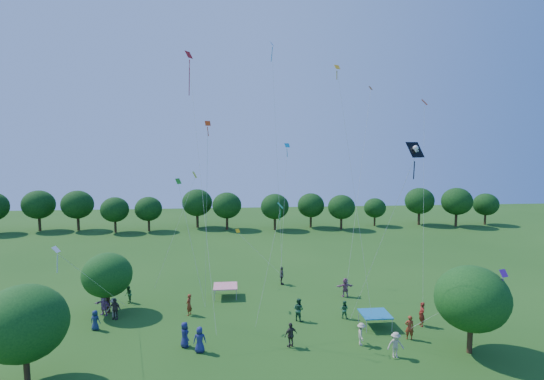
# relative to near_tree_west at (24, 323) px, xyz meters

# --- Properties ---
(near_tree_west) EXTENTS (4.97, 4.97, 6.04)m
(near_tree_west) POSITION_rel_near_tree_west_xyz_m (0.00, 0.00, 0.00)
(near_tree_west) COLOR #422B19
(near_tree_west) RESTS_ON ground
(near_tree_north) EXTENTS (4.13, 4.13, 5.14)m
(near_tree_north) POSITION_rel_near_tree_west_xyz_m (1.64, 10.80, -0.53)
(near_tree_north) COLOR #422B19
(near_tree_north) RESTS_ON ground
(near_tree_east) EXTENTS (4.90, 4.90, 6.05)m
(near_tree_east) POSITION_rel_near_tree_west_xyz_m (28.27, 1.26, 0.04)
(near_tree_east) COLOR #422B19
(near_tree_east) RESTS_ON ground
(treeline) EXTENTS (88.01, 8.77, 6.77)m
(treeline) POSITION_rel_near_tree_west_xyz_m (13.27, 45.97, 0.29)
(treeline) COLOR #422B19
(treeline) RESTS_ON ground
(tent_red_stripe) EXTENTS (2.20, 2.20, 1.10)m
(tent_red_stripe) POSITION_rel_near_tree_west_xyz_m (11.48, 13.60, -2.77)
(tent_red_stripe) COLOR red
(tent_red_stripe) RESTS_ON ground
(tent_blue) EXTENTS (2.20, 2.20, 1.10)m
(tent_blue) POSITION_rel_near_tree_west_xyz_m (23.21, 5.91, -2.77)
(tent_blue) COLOR #18669D
(tent_blue) RESTS_ON ground
(crowd_person_0) EXTENTS (0.84, 0.58, 1.55)m
(crowd_person_0) POSITION_rel_near_tree_west_xyz_m (1.62, 7.38, -3.03)
(crowd_person_0) COLOR navy
(crowd_person_0) RESTS_ON ground
(crowd_person_1) EXTENTS (0.66, 0.79, 1.81)m
(crowd_person_1) POSITION_rel_near_tree_west_xyz_m (8.51, 9.60, -2.90)
(crowd_person_1) COLOR maroon
(crowd_person_1) RESTS_ON ground
(crowd_person_2) EXTENTS (1.01, 0.98, 1.85)m
(crowd_person_2) POSITION_rel_near_tree_west_xyz_m (17.44, 7.64, -2.88)
(crowd_person_2) COLOR #224F32
(crowd_person_2) RESTS_ON ground
(crowd_person_3) EXTENTS (1.16, 0.55, 1.75)m
(crowd_person_3) POSITION_rel_near_tree_west_xyz_m (22.98, 1.11, -2.93)
(crowd_person_3) COLOR #B4AA90
(crowd_person_3) RESTS_ON ground
(crowd_person_4) EXTENTS (1.13, 0.81, 1.75)m
(crowd_person_4) POSITION_rel_near_tree_west_xyz_m (2.59, 9.32, -2.93)
(crowd_person_4) COLOR #3A312F
(crowd_person_4) RESTS_ON ground
(crowd_person_5) EXTENTS (1.69, 0.69, 1.78)m
(crowd_person_5) POSITION_rel_near_tree_west_xyz_m (22.67, 12.66, -2.91)
(crowd_person_5) COLOR #8E5274
(crowd_person_5) RESTS_ON ground
(crowd_person_6) EXTENTS (0.86, 1.00, 1.79)m
(crowd_person_6) POSITION_rel_near_tree_west_xyz_m (8.77, 3.95, -2.91)
(crowd_person_6) COLOR navy
(crowd_person_6) RESTS_ON ground
(crowd_person_7) EXTENTS (0.47, 0.72, 1.90)m
(crowd_person_7) POSITION_rel_near_tree_west_xyz_m (26.92, 5.72, -2.85)
(crowd_person_7) COLOR maroon
(crowd_person_7) RESTS_ON ground
(crowd_person_8) EXTENTS (0.83, 0.70, 1.49)m
(crowd_person_8) POSITION_rel_near_tree_west_xyz_m (21.25, 7.76, -3.06)
(crowd_person_8) COLOR #2A643D
(crowd_person_8) RESTS_ON ground
(crowd_person_9) EXTENTS (1.14, 0.79, 1.60)m
(crowd_person_9) POSITION_rel_near_tree_west_xyz_m (2.35, 9.79, -3.00)
(crowd_person_9) COLOR #C1AD9A
(crowd_person_9) RESTS_ON ground
(crowd_person_10) EXTENTS (1.13, 0.89, 1.76)m
(crowd_person_10) POSITION_rel_near_tree_west_xyz_m (16.20, 3.23, -2.92)
(crowd_person_10) COLOR #36322B
(crowd_person_10) RESTS_ON ground
(crowd_person_11) EXTENTS (1.71, 1.33, 1.75)m
(crowd_person_11) POSITION_rel_near_tree_west_xyz_m (1.41, 10.28, -2.93)
(crowd_person_11) COLOR #985895
(crowd_person_11) RESTS_ON ground
(crowd_person_12) EXTENTS (0.89, 0.49, 1.79)m
(crowd_person_12) POSITION_rel_near_tree_west_xyz_m (9.88, 3.07, -2.91)
(crowd_person_12) COLOR navy
(crowd_person_12) RESTS_ON ground
(crowd_person_13) EXTENTS (0.74, 0.55, 1.79)m
(crowd_person_13) POSITION_rel_near_tree_west_xyz_m (25.01, 3.61, -2.91)
(crowd_person_13) COLOR maroon
(crowd_person_13) RESTS_ON ground
(crowd_person_14) EXTENTS (0.60, 0.86, 1.57)m
(crowd_person_14) POSITION_rel_near_tree_west_xyz_m (2.79, 12.88, -3.02)
(crowd_person_14) COLOR #235226
(crowd_person_14) RESTS_ON ground
(crowd_person_15) EXTENTS (0.66, 1.13, 1.62)m
(crowd_person_15) POSITION_rel_near_tree_west_xyz_m (21.23, 3.04, -2.99)
(crowd_person_15) COLOR #B4AA90
(crowd_person_15) RESTS_ON ground
(crowd_person_16) EXTENTS (0.54, 1.10, 1.85)m
(crowd_person_16) POSITION_rel_near_tree_west_xyz_m (17.13, 16.63, -2.88)
(crowd_person_16) COLOR #38302C
(crowd_person_16) RESTS_ON ground
(pirate_kite) EXTENTS (3.67, 3.97, 13.05)m
(pirate_kite) POSITION_rel_near_tree_west_xyz_m (23.81, 1.22, 9.81)
(pirate_kite) COLOR black
(red_high_kite) EXTENTS (2.77, 10.36, 20.87)m
(red_high_kite) POSITION_rel_near_tree_west_xyz_m (9.04, 11.02, 14.07)
(red_high_kite) COLOR red
(small_kite_0) EXTENTS (0.72, 1.18, 14.63)m
(small_kite_0) POSITION_rel_near_tree_west_xyz_m (10.33, 7.03, 8.02)
(small_kite_0) COLOR #F8430E
(small_kite_1) EXTENTS (0.91, 2.73, 16.61)m
(small_kite_1) POSITION_rel_near_tree_west_xyz_m (27.97, 8.71, 10.67)
(small_kite_1) COLOR #FF330D
(small_kite_2) EXTENTS (3.91, 1.21, 10.47)m
(small_kite_2) POSITION_rel_near_tree_west_xyz_m (8.31, 13.57, 6.19)
(small_kite_2) COLOR yellow
(small_kite_3) EXTENTS (2.31, 1.70, 10.18)m
(small_kite_3) POSITION_rel_near_tree_west_xyz_m (8.30, 9.19, 5.44)
(small_kite_3) COLOR #30971B
(small_kite_4) EXTENTS (1.03, 2.88, 22.89)m
(small_kite_4) POSITION_rel_near_tree_west_xyz_m (16.42, 16.75, 13.83)
(small_kite_4) COLOR #168DDF
(small_kite_5) EXTENTS (5.40, 2.58, 4.79)m
(small_kite_5) POSITION_rel_near_tree_west_xyz_m (29.09, 0.54, 1.36)
(small_kite_5) COLOR #621A9C
(small_kite_6) EXTENTS (2.22, 8.09, 6.88)m
(small_kite_6) POSITION_rel_near_tree_west_xyz_m (2.17, 2.09, 2.77)
(small_kite_6) COLOR silver
(small_kite_7) EXTENTS (1.56, 4.95, 13.05)m
(small_kite_7) POSITION_rel_near_tree_west_xyz_m (17.76, 18.48, 7.70)
(small_kite_7) COLOR #0C89BD
(small_kite_8) EXTENTS (4.20, 6.72, 18.80)m
(small_kite_8) POSITION_rel_near_tree_west_xyz_m (25.15, 15.75, 10.66)
(small_kite_8) COLOR #D25C0C
(small_kite_9) EXTENTS (4.63, 2.27, 4.41)m
(small_kite_9) POSITION_rel_near_tree_west_xyz_m (13.49, 16.89, 0.95)
(small_kite_9) COLOR yellow
(small_kite_10) EXTENTS (2.63, 2.73, 19.03)m
(small_kite_10) POSITION_rel_near_tree_west_xyz_m (21.04, 7.16, 10.90)
(small_kite_10) COLOR #FFAB16
(small_kite_11) EXTENTS (2.16, 1.53, 8.73)m
(small_kite_11) POSITION_rel_near_tree_west_xyz_m (15.38, 4.87, 4.71)
(small_kite_11) COLOR #1A904B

